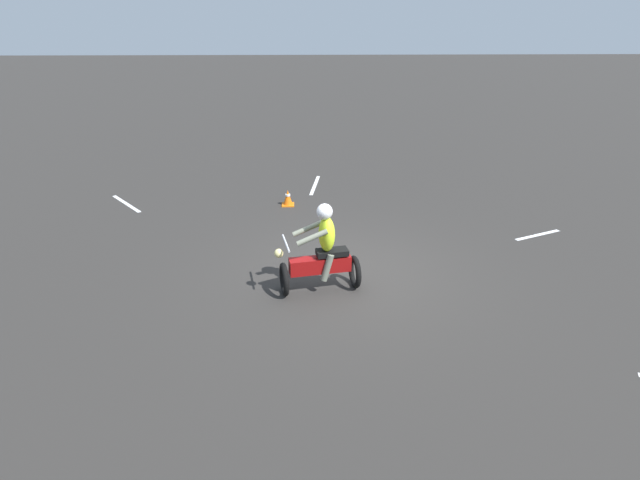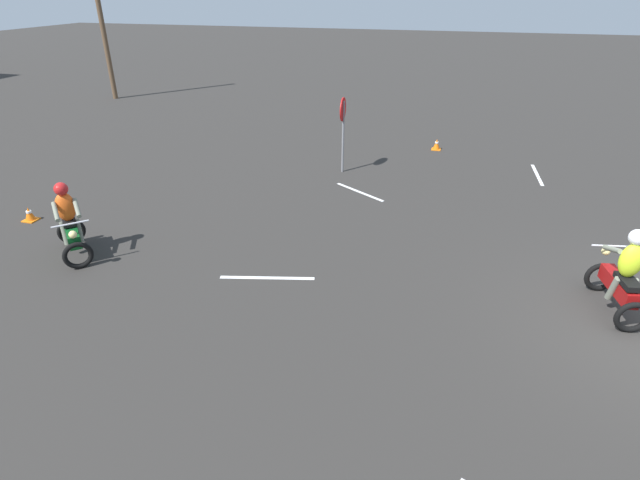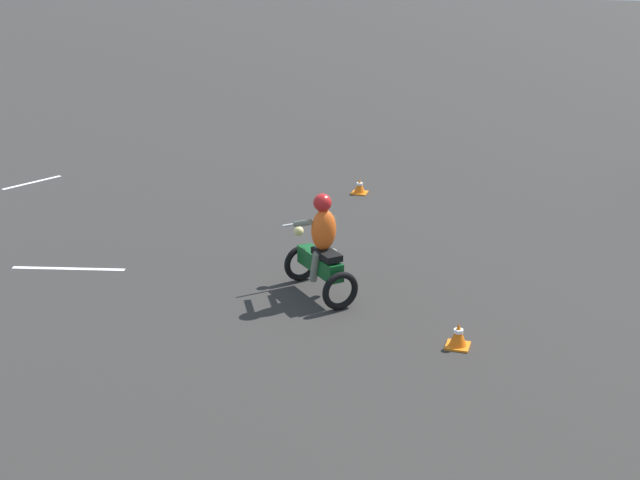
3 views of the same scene
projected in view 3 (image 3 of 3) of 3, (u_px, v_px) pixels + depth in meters
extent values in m
torus|color=black|center=(301.00, 263.00, 14.36)|extent=(0.50, 0.49, 0.60)
torus|color=black|center=(340.00, 291.00, 13.27)|extent=(0.50, 0.49, 0.60)
cube|color=#0F4C1E|center=(320.00, 263.00, 13.74)|extent=(0.95, 0.95, 0.28)
cube|color=black|center=(327.00, 254.00, 13.48)|extent=(0.58, 0.58, 0.10)
cylinder|color=silver|center=(302.00, 223.00, 14.08)|extent=(0.52, 0.52, 0.04)
sphere|color=#F2E08C|center=(299.00, 231.00, 14.25)|extent=(0.23, 0.23, 0.16)
ellipsoid|color=#EA5919|center=(324.00, 230.00, 13.44)|extent=(0.48, 0.48, 0.64)
cylinder|color=slate|center=(326.00, 219.00, 13.77)|extent=(0.45, 0.45, 0.27)
cylinder|color=slate|center=(303.00, 223.00, 13.59)|extent=(0.45, 0.45, 0.27)
cylinder|color=slate|center=(331.00, 264.00, 13.72)|extent=(0.26, 0.26, 0.51)
cylinder|color=slate|center=(315.00, 267.00, 13.60)|extent=(0.26, 0.26, 0.51)
sphere|color=red|center=(322.00, 203.00, 13.34)|extent=(0.40, 0.40, 0.28)
cube|color=orange|center=(360.00, 193.00, 19.07)|extent=(0.32, 0.32, 0.03)
cone|color=orange|center=(360.00, 186.00, 19.02)|extent=(0.24, 0.24, 0.28)
cylinder|color=white|center=(360.00, 184.00, 19.00)|extent=(0.13, 0.13, 0.05)
cube|color=orange|center=(458.00, 346.00, 12.19)|extent=(0.32, 0.32, 0.03)
cone|color=orange|center=(458.00, 334.00, 12.13)|extent=(0.24, 0.24, 0.32)
cylinder|color=white|center=(459.00, 331.00, 12.11)|extent=(0.13, 0.13, 0.05)
cube|color=silver|center=(68.00, 269.00, 14.93)|extent=(0.56, 1.88, 0.01)
cube|color=silver|center=(32.00, 182.00, 19.87)|extent=(1.38, 0.68, 0.01)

